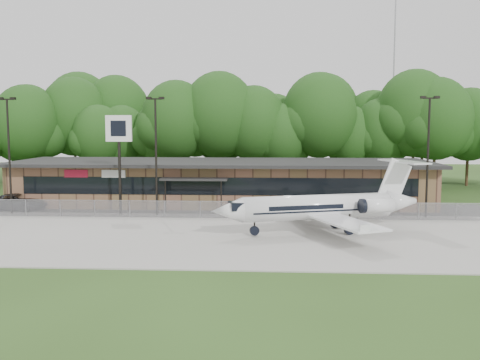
# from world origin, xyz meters

# --- Properties ---
(ground) EXTENTS (160.00, 160.00, 0.00)m
(ground) POSITION_xyz_m (0.00, 0.00, 0.00)
(ground) COLOR #284117
(ground) RESTS_ON ground
(apron) EXTENTS (64.00, 18.00, 0.08)m
(apron) POSITION_xyz_m (0.00, 8.00, 0.04)
(apron) COLOR #9E9B93
(apron) RESTS_ON ground
(parking_lot) EXTENTS (50.00, 9.00, 0.06)m
(parking_lot) POSITION_xyz_m (0.00, 19.50, 0.03)
(parking_lot) COLOR #383835
(parking_lot) RESTS_ON ground
(terminal) EXTENTS (41.00, 11.65, 4.30)m
(terminal) POSITION_xyz_m (-0.00, 23.94, 2.18)
(terminal) COLOR brown
(terminal) RESTS_ON ground
(fence) EXTENTS (46.00, 0.04, 1.52)m
(fence) POSITION_xyz_m (0.00, 15.00, 0.78)
(fence) COLOR gray
(fence) RESTS_ON ground
(treeline) EXTENTS (72.00, 12.00, 15.00)m
(treeline) POSITION_xyz_m (0.00, 42.00, 7.50)
(treeline) COLOR #153B13
(treeline) RESTS_ON ground
(radio_mast) EXTENTS (0.20, 0.20, 25.00)m
(radio_mast) POSITION_xyz_m (22.00, 48.00, 12.50)
(radio_mast) COLOR gray
(radio_mast) RESTS_ON ground
(light_pole_left) EXTENTS (1.55, 0.30, 10.23)m
(light_pole_left) POSITION_xyz_m (-18.00, 16.50, 5.98)
(light_pole_left) COLOR black
(light_pole_left) RESTS_ON ground
(light_pole_mid) EXTENTS (1.55, 0.30, 10.23)m
(light_pole_mid) POSITION_xyz_m (-5.00, 16.50, 5.98)
(light_pole_mid) COLOR black
(light_pole_mid) RESTS_ON ground
(light_pole_right) EXTENTS (1.55, 0.30, 10.23)m
(light_pole_right) POSITION_xyz_m (18.00, 16.50, 5.98)
(light_pole_right) COLOR black
(light_pole_right) RESTS_ON ground
(business_jet) EXTENTS (15.69, 14.07, 5.33)m
(business_jet) POSITION_xyz_m (8.74, 9.48, 1.91)
(business_jet) COLOR white
(business_jet) RESTS_ON ground
(suv) EXTENTS (5.81, 3.26, 1.53)m
(suv) POSITION_xyz_m (-18.44, 18.47, 0.77)
(suv) COLOR #2A2A2C
(suv) RESTS_ON ground
(pole_sign) EXTENTS (2.28, 0.30, 8.68)m
(pole_sign) POSITION_xyz_m (-8.30, 16.79, 6.64)
(pole_sign) COLOR black
(pole_sign) RESTS_ON ground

